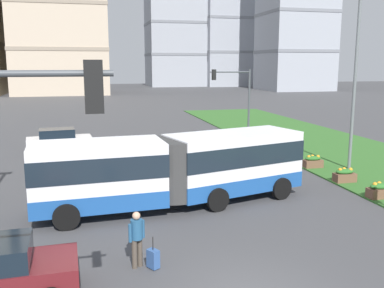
% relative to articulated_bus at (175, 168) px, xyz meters
% --- Properties ---
extents(articulated_bus, '(11.95, 4.50, 3.00)m').
position_rel_articulated_bus_xyz_m(articulated_bus, '(0.00, 0.00, 0.00)').
color(articulated_bus, white).
rests_on(articulated_bus, ground).
extents(car_white_van, '(4.58, 2.42, 1.58)m').
position_rel_articulated_bus_xyz_m(car_white_van, '(-5.63, 13.68, -0.90)').
color(car_white_van, silver).
rests_on(car_white_van, ground).
extents(pedestrian_crossing, '(0.51, 0.36, 1.74)m').
position_rel_articulated_bus_xyz_m(pedestrian_crossing, '(-2.22, -5.39, -0.65)').
color(pedestrian_crossing, '#4C4238').
rests_on(pedestrian_crossing, ground).
extents(rolling_suitcase, '(0.39, 0.43, 0.97)m').
position_rel_articulated_bus_xyz_m(rolling_suitcase, '(-1.77, -5.59, -1.34)').
color(rolling_suitcase, '#335693').
rests_on(rolling_suitcase, ground).
extents(flower_planter_2, '(1.10, 0.56, 0.74)m').
position_rel_articulated_bus_xyz_m(flower_planter_2, '(9.17, -1.32, -1.23)').
color(flower_planter_2, brown).
rests_on(flower_planter_2, grass_median).
extents(flower_planter_3, '(1.10, 0.56, 0.74)m').
position_rel_articulated_bus_xyz_m(flower_planter_3, '(9.17, 1.45, -1.23)').
color(flower_planter_3, brown).
rests_on(flower_planter_3, grass_median).
extents(flower_planter_4, '(1.10, 0.56, 0.74)m').
position_rel_articulated_bus_xyz_m(flower_planter_4, '(9.17, 4.69, -1.23)').
color(flower_planter_4, brown).
rests_on(flower_planter_4, grass_median).
extents(traffic_light_far_right, '(3.27, 0.28, 5.65)m').
position_rel_articulated_bus_xyz_m(traffic_light_far_right, '(7.70, 14.23, 2.23)').
color(traffic_light_far_right, '#474C51').
rests_on(traffic_light_far_right, ground).
extents(streetlight_median, '(0.70, 0.28, 9.75)m').
position_rel_articulated_bus_xyz_m(streetlight_median, '(11.07, 3.94, 3.67)').
color(streetlight_median, slate).
rests_on(streetlight_median, ground).
extents(apartment_tower_eastcentre, '(18.79, 17.96, 36.43)m').
position_rel_articulated_bus_xyz_m(apartment_tower_eastcentre, '(37.84, 104.35, 16.58)').
color(apartment_tower_eastcentre, '#9EA3AD').
rests_on(apartment_tower_eastcentre, ground).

